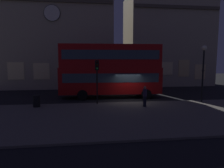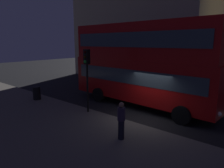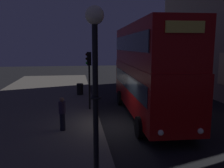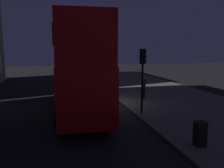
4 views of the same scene
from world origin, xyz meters
name	(u,v)px [view 1 (image 1 of 4)]	position (x,y,z in m)	size (l,w,h in m)	color
ground_plane	(129,101)	(0.00, 0.00, 0.00)	(80.00, 80.00, 0.00)	black
sidewalk_slab	(145,115)	(0.00, -5.21, 0.06)	(44.00, 8.45, 0.12)	#5B564F
building_with_clock	(58,38)	(-8.37, 13.11, 7.36)	(16.06, 9.20, 14.72)	tan
building_plain_facade	(166,41)	(9.09, 13.55, 7.19)	(13.10, 8.12, 14.37)	tan
double_decker_bus	(110,69)	(-1.56, 2.03, 3.03)	(10.49, 3.17, 5.45)	#9E0C0C
traffic_light_near_kerb	(97,73)	(-3.12, -1.43, 2.82)	(0.33, 0.37, 3.75)	black
street_lamp	(203,63)	(6.30, -1.77, 3.66)	(0.45, 0.45, 5.04)	black
pedestrian	(145,96)	(0.64, -2.96, 0.98)	(0.34, 0.34, 1.67)	black
litter_bin	(36,101)	(-8.02, -1.97, 0.60)	(0.55, 0.55, 0.95)	black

